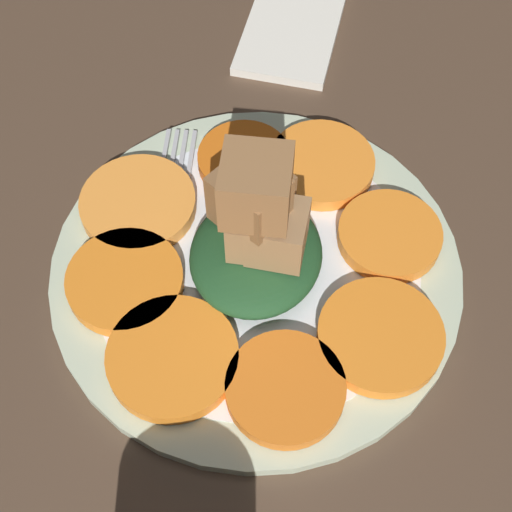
{
  "coord_description": "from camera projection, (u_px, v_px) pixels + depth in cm",
  "views": [
    {
      "loc": [
        24.24,
        5.77,
        44.33
      ],
      "look_at": [
        0.0,
        0.0,
        4.1
      ],
      "focal_mm": 50.0,
      "sensor_mm": 36.0,
      "label": 1
    }
  ],
  "objects": [
    {
      "name": "carrot_slice_4",
      "position": [
        322.0,
        164.0,
        0.52
      ],
      "size": [
        7.72,
        7.72,
        1.11
      ],
      "primitive_type": "cylinder",
      "color": "orange",
      "rests_on": "plate"
    },
    {
      "name": "carrot_slice_2",
      "position": [
        380.0,
        336.0,
        0.45
      ],
      "size": [
        7.97,
        7.97,
        1.11
      ],
      "primitive_type": "cylinder",
      "color": "orange",
      "rests_on": "plate"
    },
    {
      "name": "plate",
      "position": [
        256.0,
        268.0,
        0.49
      ],
      "size": [
        27.89,
        27.89,
        1.05
      ],
      "color": "beige",
      "rests_on": "table_slab"
    },
    {
      "name": "table_slab",
      "position": [
        256.0,
        279.0,
        0.5
      ],
      "size": [
        120.0,
        120.0,
        2.0
      ],
      "primitive_type": "cube",
      "color": "#4C3828",
      "rests_on": "ground"
    },
    {
      "name": "napkin",
      "position": [
        292.0,
        28.0,
        0.62
      ],
      "size": [
        12.97,
        7.78,
        0.8
      ],
      "color": "silver",
      "rests_on": "table_slab"
    },
    {
      "name": "carrot_slice_5",
      "position": [
        244.0,
        159.0,
        0.52
      ],
      "size": [
        6.8,
        6.8,
        1.11
      ],
      "primitive_type": "cylinder",
      "color": "orange",
      "rests_on": "plate"
    },
    {
      "name": "carrot_slice_3",
      "position": [
        389.0,
        235.0,
        0.49
      ],
      "size": [
        7.11,
        7.11,
        1.11
      ],
      "primitive_type": "cylinder",
      "color": "orange",
      "rests_on": "plate"
    },
    {
      "name": "fork",
      "position": [
        166.0,
        227.0,
        0.5
      ],
      "size": [
        18.55,
        4.62,
        0.4
      ],
      "rotation": [
        0.0,
        0.0,
        0.16
      ],
      "color": "#B2B2B7",
      "rests_on": "plate"
    },
    {
      "name": "carrot_slice_7",
      "position": [
        125.0,
        281.0,
        0.47
      ],
      "size": [
        7.73,
        7.73,
        1.11
      ],
      "primitive_type": "cylinder",
      "color": "orange",
      "rests_on": "plate"
    },
    {
      "name": "carrot_slice_6",
      "position": [
        138.0,
        204.0,
        0.5
      ],
      "size": [
        8.16,
        8.16,
        1.11
      ],
      "primitive_type": "cylinder",
      "color": "#F99438",
      "rests_on": "plate"
    },
    {
      "name": "carrot_slice_0",
      "position": [
        173.0,
        357.0,
        0.44
      ],
      "size": [
        8.23,
        8.23,
        1.11
      ],
      "primitive_type": "cylinder",
      "color": "orange",
      "rests_on": "plate"
    },
    {
      "name": "carrot_slice_1",
      "position": [
        285.0,
        388.0,
        0.43
      ],
      "size": [
        7.32,
        7.32,
        1.11
      ],
      "primitive_type": "cylinder",
      "color": "orange",
      "rests_on": "plate"
    },
    {
      "name": "center_pile",
      "position": [
        259.0,
        229.0,
        0.45
      ],
      "size": [
        9.76,
        8.78,
        10.56
      ],
      "color": "#1E4723",
      "rests_on": "plate"
    }
  ]
}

